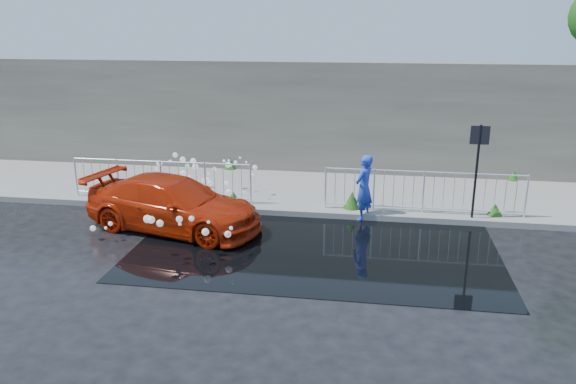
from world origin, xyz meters
name	(u,v)px	position (x,y,z in m)	size (l,w,h in m)	color
ground	(286,263)	(0.00, 0.00, 0.00)	(90.00, 90.00, 0.00)	black
pavement	(313,191)	(0.00, 5.00, 0.07)	(30.00, 4.00, 0.15)	slate
curb	(305,213)	(0.00, 3.00, 0.08)	(30.00, 0.25, 0.16)	slate
retaining_wall	(322,117)	(0.00, 7.20, 1.90)	(30.00, 0.60, 3.50)	#555047
puddle	(315,246)	(0.50, 1.00, 0.01)	(8.00, 5.00, 0.01)	black
sign_post	(478,157)	(4.20, 3.10, 1.72)	(0.45, 0.06, 2.50)	black
railing_left	(161,179)	(-4.00, 3.35, 0.74)	(5.05, 0.05, 1.10)	silver
railing_right	(423,190)	(3.00, 3.35, 0.74)	(5.05, 0.05, 1.10)	silver
weeds	(308,188)	(-0.09, 4.45, 0.33)	(12.17, 3.93, 0.45)	#1C4311
water_spray	(187,186)	(-3.06, 2.76, 0.75)	(3.51, 5.68, 0.99)	white
red_car	(174,204)	(-3.01, 1.58, 0.64)	(1.79, 4.39, 1.27)	#AB2006
person	(364,188)	(1.50, 3.00, 0.84)	(0.62, 0.40, 1.69)	blue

